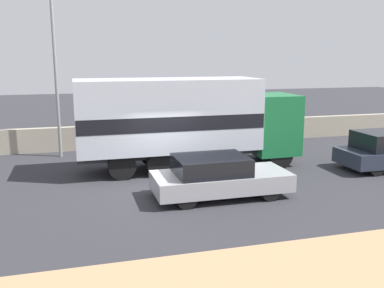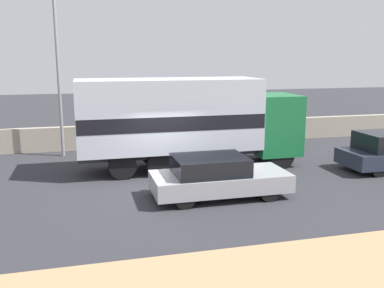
# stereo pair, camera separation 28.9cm
# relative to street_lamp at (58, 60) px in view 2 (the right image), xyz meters

# --- Properties ---
(ground_plane) EXTENTS (80.00, 80.00, 0.00)m
(ground_plane) POSITION_rel_street_lamp_xyz_m (3.79, -6.16, -4.25)
(ground_plane) COLOR #2D2D33
(stone_wall_backdrop) EXTENTS (60.00, 0.35, 1.14)m
(stone_wall_backdrop) POSITION_rel_street_lamp_xyz_m (3.79, 1.14, -3.69)
(stone_wall_backdrop) COLOR #A39984
(stone_wall_backdrop) RESTS_ON ground_plane
(street_lamp) EXTENTS (0.56, 0.28, 7.40)m
(street_lamp) POSITION_rel_street_lamp_xyz_m (0.00, 0.00, 0.00)
(street_lamp) COLOR gray
(street_lamp) RESTS_ON ground_plane
(box_truck) EXTENTS (8.80, 2.41, 3.57)m
(box_truck) POSITION_rel_street_lamp_xyz_m (4.81, -3.53, -2.24)
(box_truck) COLOR #196B38
(box_truck) RESTS_ON ground_plane
(car_hatchback) EXTENTS (4.34, 1.85, 1.34)m
(car_hatchback) POSITION_rel_street_lamp_xyz_m (4.97, -7.22, -3.58)
(car_hatchback) COLOR #9E9EA3
(car_hatchback) RESTS_ON ground_plane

